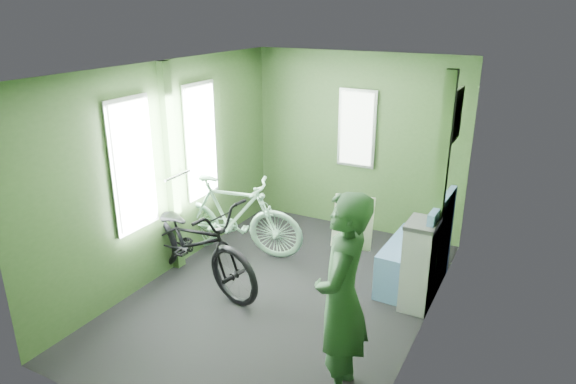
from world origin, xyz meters
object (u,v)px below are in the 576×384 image
bicycle_black (196,283)px  passenger (342,299)px  waste_box (419,265)px  bicycle_mint (235,254)px  bench_seat (416,260)px

bicycle_black → passenger: passenger is taller
passenger → bicycle_black: bearing=-121.6°
bicycle_black → passenger: size_ratio=1.16×
passenger → waste_box: size_ratio=1.81×
bicycle_mint → waste_box: waste_box is taller
bicycle_black → passenger: (2.00, -0.82, 0.83)m
bicycle_mint → passenger: passenger is taller
waste_box → bicycle_mint: bearing=177.4°
bicycle_mint → bench_seat: (2.10, 0.28, 0.30)m
bicycle_black → bench_seat: bearing=-49.6°
bicycle_black → bench_seat: (2.10, 1.04, 0.30)m
passenger → waste_box: passenger is taller
bicycle_black → bench_seat: 2.37m
bicycle_mint → bench_seat: bench_seat is taller
passenger → bench_seat: (0.11, 1.86, -0.52)m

